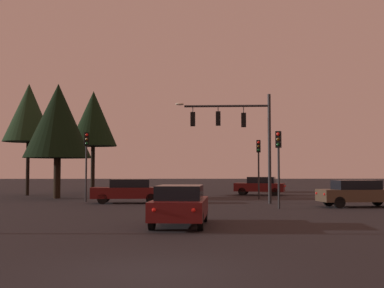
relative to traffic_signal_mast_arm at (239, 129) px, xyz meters
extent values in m
plane|color=black|center=(-4.24, 4.02, -4.70)|extent=(168.00, 168.00, 0.00)
cylinder|color=#232326|center=(1.86, -0.15, -1.26)|extent=(0.20, 0.20, 6.88)
cylinder|color=#232326|center=(-0.80, 0.05, 1.45)|extent=(5.35, 0.55, 0.14)
ellipsoid|color=#F4EACC|center=(-3.77, 0.28, 1.60)|extent=(0.56, 0.28, 0.16)
cylinder|color=#232326|center=(0.26, -0.03, 1.22)|extent=(0.05, 0.05, 0.45)
cube|color=black|center=(0.26, -0.03, 0.55)|extent=(0.32, 0.26, 0.90)
sphere|color=#4C0A0A|center=(0.27, 0.11, 0.83)|extent=(0.18, 0.18, 0.18)
sphere|color=#F9A319|center=(0.27, 0.11, 0.55)|extent=(0.18, 0.18, 0.18)
sphere|color=#0C4219|center=(0.27, 0.11, 0.27)|extent=(0.18, 0.18, 0.18)
cylinder|color=#232326|center=(-1.34, 0.09, 1.28)|extent=(0.05, 0.05, 0.34)
cube|color=black|center=(-1.34, 0.09, 0.65)|extent=(0.32, 0.26, 0.90)
sphere|color=#4C0A0A|center=(-1.33, 0.23, 0.93)|extent=(0.18, 0.18, 0.18)
sphere|color=#F9A319|center=(-1.33, 0.23, 0.65)|extent=(0.18, 0.18, 0.18)
sphere|color=#0C4219|center=(-1.33, 0.23, 0.37)|extent=(0.18, 0.18, 0.18)
cylinder|color=#232326|center=(-2.94, 0.21, 1.26)|extent=(0.05, 0.05, 0.37)
cube|color=black|center=(-2.94, 0.21, 0.62)|extent=(0.32, 0.26, 0.90)
sphere|color=#4C0A0A|center=(-2.93, 0.35, 0.90)|extent=(0.18, 0.18, 0.18)
sphere|color=#F9A319|center=(-2.93, 0.35, 0.62)|extent=(0.18, 0.18, 0.18)
sphere|color=#0C4219|center=(-2.93, 0.35, 0.34)|extent=(0.18, 0.18, 0.18)
cylinder|color=#232326|center=(-9.96, 1.85, -2.85)|extent=(0.12, 0.12, 3.69)
cube|color=black|center=(-9.96, 1.85, -0.56)|extent=(0.35, 0.31, 0.90)
sphere|color=red|center=(-9.92, 1.72, -0.28)|extent=(0.18, 0.18, 0.18)
sphere|color=#56380C|center=(-9.92, 1.72, -0.56)|extent=(0.18, 0.18, 0.18)
sphere|color=#0C4219|center=(-9.92, 1.72, -0.84)|extent=(0.18, 0.18, 0.18)
cylinder|color=#232326|center=(1.96, 4.76, -3.01)|extent=(0.12, 0.12, 3.38)
cube|color=black|center=(1.96, 4.76, -0.87)|extent=(0.33, 0.28, 0.90)
sphere|color=red|center=(1.93, 4.62, -0.59)|extent=(0.18, 0.18, 0.18)
sphere|color=#56380C|center=(1.93, 4.62, -0.87)|extent=(0.18, 0.18, 0.18)
sphere|color=#0C4219|center=(1.93, 4.62, -1.15)|extent=(0.18, 0.18, 0.18)
cylinder|color=#232326|center=(1.61, -4.23, -3.04)|extent=(0.12, 0.12, 3.30)
cube|color=black|center=(1.61, -4.23, -0.94)|extent=(0.36, 0.33, 0.90)
sphere|color=red|center=(1.57, -4.36, -0.66)|extent=(0.18, 0.18, 0.18)
sphere|color=#56380C|center=(1.57, -4.36, -0.94)|extent=(0.18, 0.18, 0.18)
sphere|color=#0C4219|center=(1.57, -4.36, -1.22)|extent=(0.18, 0.18, 0.18)
cube|color=#4C0F0F|center=(-3.70, -12.08, -4.04)|extent=(2.32, 4.53, 0.68)
cube|color=black|center=(-3.71, -12.23, -3.44)|extent=(1.85, 2.51, 0.52)
cylinder|color=black|center=(-4.40, -10.56, -4.38)|extent=(0.26, 0.66, 0.64)
cylinder|color=black|center=(-2.71, -10.73, -4.38)|extent=(0.26, 0.66, 0.64)
cylinder|color=black|center=(-4.68, -13.43, -4.38)|extent=(0.26, 0.66, 0.64)
cylinder|color=black|center=(-3.00, -13.59, -4.38)|extent=(0.26, 0.66, 0.64)
sphere|color=red|center=(-4.57, -14.19, -3.94)|extent=(0.14, 0.14, 0.14)
sphere|color=red|center=(-3.26, -14.32, -3.94)|extent=(0.14, 0.14, 0.14)
cube|color=#4C0F0F|center=(-7.07, 0.48, -4.04)|extent=(4.59, 1.95, 0.68)
cube|color=black|center=(-6.92, 0.49, -3.44)|extent=(2.51, 1.60, 0.52)
cylinder|color=black|center=(-8.51, -0.35, -4.38)|extent=(0.65, 0.23, 0.64)
cylinder|color=black|center=(-8.59, 1.16, -4.38)|extent=(0.65, 0.23, 0.64)
cylinder|color=black|center=(-5.54, -0.20, -4.38)|extent=(0.65, 0.23, 0.64)
cylinder|color=black|center=(-5.62, 1.32, -4.38)|extent=(0.65, 0.23, 0.64)
sphere|color=red|center=(-4.77, 0.00, -3.94)|extent=(0.14, 0.14, 0.14)
sphere|color=red|center=(-4.84, 1.20, -3.94)|extent=(0.14, 0.14, 0.14)
cube|color=#473828|center=(6.41, -3.01, -4.04)|extent=(4.62, 2.11, 0.68)
cube|color=black|center=(6.26, -3.02, -3.44)|extent=(2.54, 1.69, 0.52)
cylinder|color=black|center=(7.82, -2.12, -4.38)|extent=(0.65, 0.25, 0.64)
cylinder|color=black|center=(4.87, -2.38, -4.38)|extent=(0.65, 0.25, 0.64)
cylinder|color=black|center=(5.00, -3.90, -4.38)|extent=(0.65, 0.25, 0.64)
sphere|color=red|center=(4.11, -2.60, -3.94)|extent=(0.14, 0.14, 0.14)
sphere|color=red|center=(4.22, -3.81, -3.94)|extent=(0.14, 0.14, 0.14)
cube|color=#4C0F0F|center=(2.90, 10.28, -4.04)|extent=(4.44, 2.86, 0.68)
cube|color=black|center=(3.04, 10.24, -3.44)|extent=(2.56, 2.10, 0.52)
cylinder|color=black|center=(1.38, 9.89, -4.38)|extent=(0.67, 0.37, 0.64)
cylinder|color=black|center=(1.82, 11.42, -4.38)|extent=(0.67, 0.37, 0.64)
cylinder|color=black|center=(3.98, 9.14, -4.38)|extent=(0.67, 0.37, 0.64)
cylinder|color=black|center=(4.42, 10.66, -4.38)|extent=(0.67, 0.37, 0.64)
sphere|color=red|center=(4.71, 9.10, -3.94)|extent=(0.14, 0.14, 0.14)
sphere|color=red|center=(5.06, 10.30, -3.94)|extent=(0.14, 0.14, 0.14)
cylinder|color=black|center=(-12.84, 5.70, -3.20)|extent=(0.51, 0.51, 2.99)
cone|color=black|center=(-12.84, 5.70, 1.07)|extent=(4.96, 4.96, 5.54)
cylinder|color=black|center=(-16.39, 10.07, -2.48)|extent=(0.29, 0.29, 4.43)
cone|color=black|center=(-16.39, 10.07, 2.17)|extent=(4.13, 4.13, 4.87)
cylinder|color=black|center=(-12.10, 16.05, -2.50)|extent=(0.38, 0.38, 4.39)
cone|color=black|center=(-12.10, 16.05, 2.33)|extent=(4.55, 4.55, 5.28)
camera|label=1|loc=(-3.66, -30.47, -2.61)|focal=45.52mm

